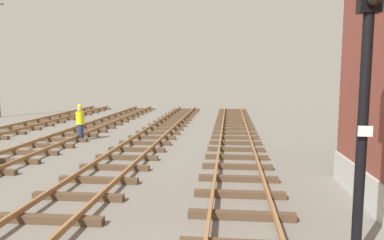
{
  "coord_description": "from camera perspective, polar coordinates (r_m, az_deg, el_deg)",
  "views": [
    {
      "loc": [
        0.33,
        -3.7,
        3.35
      ],
      "look_at": [
        -1.31,
        12.42,
        1.37
      ],
      "focal_mm": 34.56,
      "sensor_mm": 36.0,
      "label": 1
    }
  ],
  "objects": [
    {
      "name": "signal_mast",
      "position": [
        6.94,
        25.28,
        6.98
      ],
      "size": [
        0.36,
        0.4,
        5.47
      ],
      "color": "black",
      "rests_on": "ground"
    },
    {
      "name": "track_worker_foreground",
      "position": [
        19.6,
        -16.87,
        -0.42
      ],
      "size": [
        0.4,
        0.4,
        1.87
      ],
      "color": "#262D4C",
      "rests_on": "ground"
    }
  ]
}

